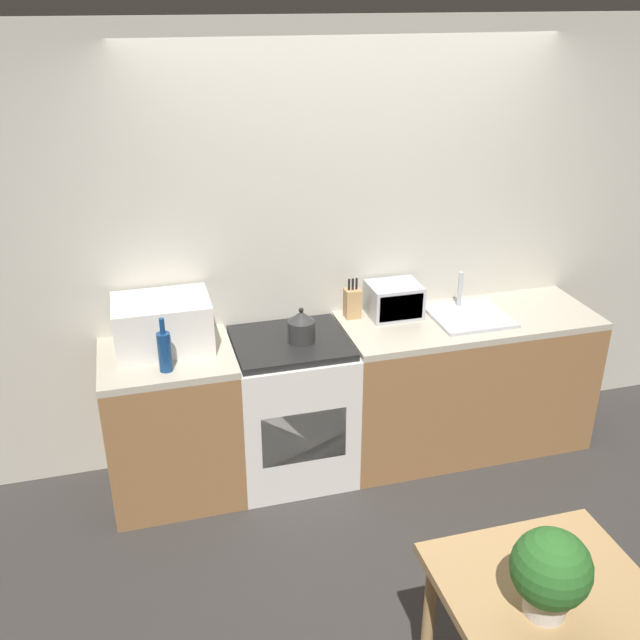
{
  "coord_description": "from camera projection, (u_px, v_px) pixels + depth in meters",
  "views": [
    {
      "loc": [
        -1.23,
        -2.89,
        2.72
      ],
      "look_at": [
        -0.27,
        0.57,
        1.05
      ],
      "focal_mm": 40.0,
      "sensor_mm": 36.0,
      "label": 1
    }
  ],
  "objects": [
    {
      "name": "toaster_oven",
      "position": [
        394.0,
        300.0,
        4.33
      ],
      "size": [
        0.31,
        0.25,
        0.2
      ],
      "color": "#ADAFB5",
      "rests_on": "counter_right_run"
    },
    {
      "name": "wall_back",
      "position": [
        344.0,
        248.0,
        4.3
      ],
      "size": [
        10.0,
        0.06,
        2.6
      ],
      "color": "beige",
      "rests_on": "ground_plane"
    },
    {
      "name": "dining_table",
      "position": [
        541.0,
        608.0,
        2.63
      ],
      "size": [
        0.76,
        0.64,
        0.76
      ],
      "color": "tan",
      "rests_on": "ground_plane"
    },
    {
      "name": "counter_right_run",
      "position": [
        464.0,
        382.0,
        4.53
      ],
      "size": [
        1.57,
        0.62,
        0.9
      ],
      "color": "olive",
      "rests_on": "ground_plane"
    },
    {
      "name": "stove_range",
      "position": [
        292.0,
        407.0,
        4.26
      ],
      "size": [
        0.68,
        0.62,
        0.9
      ],
      "color": "silver",
      "rests_on": "ground_plane"
    },
    {
      "name": "sink_basin",
      "position": [
        469.0,
        315.0,
        4.34
      ],
      "size": [
        0.45,
        0.43,
        0.24
      ],
      "color": "#ADAFB5",
      "rests_on": "counter_right_run"
    },
    {
      "name": "knife_block",
      "position": [
        352.0,
        303.0,
        4.31
      ],
      "size": [
        0.09,
        0.08,
        0.25
      ],
      "color": "tan",
      "rests_on": "counter_right_run"
    },
    {
      "name": "potted_plant",
      "position": [
        551.0,
        571.0,
        2.39
      ],
      "size": [
        0.28,
        0.28,
        0.33
      ],
      "color": "beige",
      "rests_on": "dining_table"
    },
    {
      "name": "bottle",
      "position": [
        165.0,
        351.0,
        3.69
      ],
      "size": [
        0.07,
        0.07,
        0.3
      ],
      "color": "navy",
      "rests_on": "counter_left_run"
    },
    {
      "name": "counter_left_run",
      "position": [
        173.0,
        424.0,
        4.09
      ],
      "size": [
        0.73,
        0.62,
        0.9
      ],
      "color": "olive",
      "rests_on": "ground_plane"
    },
    {
      "name": "microwave",
      "position": [
        163.0,
        324.0,
        3.92
      ],
      "size": [
        0.52,
        0.38,
        0.29
      ],
      "color": "silver",
      "rests_on": "counter_left_run"
    },
    {
      "name": "kettle",
      "position": [
        301.0,
        327.0,
        4.01
      ],
      "size": [
        0.16,
        0.16,
        0.21
      ],
      "color": "#2D2D2D",
      "rests_on": "stove_range"
    },
    {
      "name": "ground_plane",
      "position": [
        395.0,
        527.0,
        3.97
      ],
      "size": [
        16.0,
        16.0,
        0.0
      ],
      "primitive_type": "plane",
      "color": "#33302D"
    }
  ]
}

